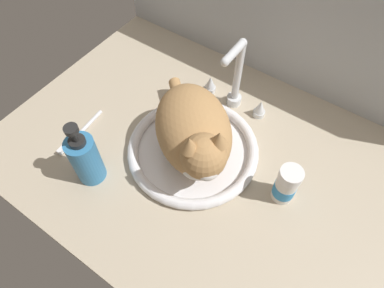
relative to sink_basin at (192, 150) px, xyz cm
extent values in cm
cube|color=#B7A88E|center=(3.04, 0.44, -2.68)|extent=(102.83, 70.93, 3.00)
cube|color=#B2B7BC|center=(3.04, 37.11, 15.21)|extent=(102.83, 2.40, 38.79)
torus|color=white|center=(0.00, 0.00, 0.15)|extent=(32.74, 32.74, 2.67)
cylinder|color=white|center=(0.00, 0.00, -0.88)|extent=(28.73, 28.73, 0.60)
cylinder|color=silver|center=(0.00, 20.49, 0.04)|extent=(4.00, 4.00, 2.46)
cylinder|color=silver|center=(0.00, 20.49, 10.34)|extent=(2.00, 2.00, 18.13)
sphere|color=silver|center=(0.00, 20.49, 19.40)|extent=(2.20, 2.20, 2.20)
cylinder|color=silver|center=(0.00, 16.61, 19.40)|extent=(2.00, 7.77, 2.00)
sphere|color=silver|center=(0.00, 12.73, 19.40)|extent=(2.10, 2.10, 2.10)
cylinder|color=silver|center=(-7.88, 20.49, -0.38)|extent=(3.20, 3.20, 1.60)
cone|color=silver|center=(-7.88, 20.49, 2.34)|extent=(2.88, 2.88, 3.86)
cylinder|color=silver|center=(7.88, 20.49, -0.38)|extent=(3.20, 3.20, 1.60)
cone|color=silver|center=(7.88, 20.49, 2.34)|extent=(2.88, 2.88, 3.86)
ellipsoid|color=tan|center=(0.00, 0.00, 8.61)|extent=(30.19, 29.60, 14.23)
sphere|color=tan|center=(7.51, -6.78, 12.89)|extent=(9.67, 9.67, 9.67)
cone|color=tan|center=(9.45, -4.62, 18.09)|extent=(3.68, 3.68, 3.63)
cone|color=tan|center=(5.56, -8.93, 18.09)|extent=(3.68, 3.68, 3.63)
ellipsoid|color=silver|center=(10.20, -9.21, 11.92)|extent=(4.88, 4.96, 3.10)
ellipsoid|color=silver|center=(6.57, -5.93, 7.89)|extent=(11.54, 11.70, 7.83)
cylinder|color=tan|center=(-11.21, 10.13, 3.09)|extent=(11.44, 10.77, 3.20)
cylinder|color=white|center=(23.72, 2.05, 3.06)|extent=(4.86, 4.86, 8.50)
cylinder|color=#338CD1|center=(23.72, 2.05, 2.38)|extent=(5.01, 5.01, 3.40)
cylinder|color=white|center=(23.72, 2.05, 8.50)|extent=(5.10, 5.10, 2.38)
cylinder|color=teal|center=(-16.21, -18.64, 5.42)|extent=(6.56, 6.56, 13.22)
cylinder|color=black|center=(-16.21, -18.64, 12.63)|extent=(3.61, 3.61, 1.20)
cylinder|color=black|center=(-16.21, -18.64, 14.72)|extent=(1.31, 1.31, 2.99)
cylinder|color=black|center=(-16.21, -18.64, 16.82)|extent=(2.95, 2.95, 1.20)
cylinder|color=silver|center=(-27.53, -10.10, -0.68)|extent=(2.05, 13.79, 1.00)
cube|color=white|center=(-26.90, -18.26, -0.08)|extent=(1.40, 2.68, 1.20)
camera|label=1|loc=(26.14, -37.85, 69.76)|focal=31.38mm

